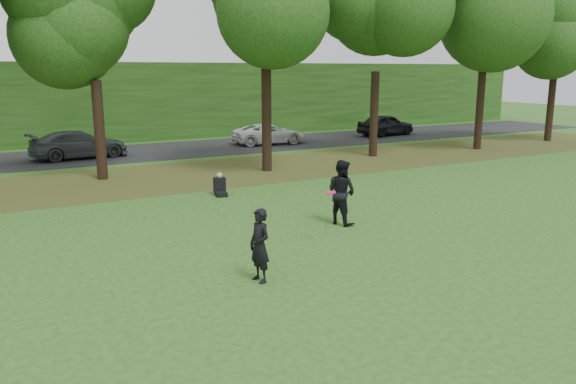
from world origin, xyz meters
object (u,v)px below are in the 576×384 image
object	(u,v)px
player_right	(341,192)
seated_person	(220,187)
player_left	(260,245)
frisbee	(331,193)

from	to	relation	value
player_right	seated_person	bearing A→B (deg)	0.03
player_left	frisbee	world-z (taller)	player_left
player_right	frisbee	distance (m)	2.22
player_left	frisbee	distance (m)	3.17
player_left	player_right	size ratio (longest dim) A/B	0.84
player_left	player_right	bearing A→B (deg)	117.51
seated_person	frisbee	bearing A→B (deg)	-76.06
player_left	seated_person	distance (m)	8.89
player_left	seated_person	world-z (taller)	player_left
player_right	frisbee	size ratio (longest dim) A/B	6.42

